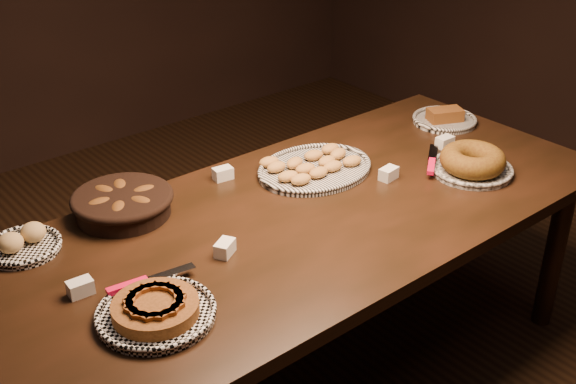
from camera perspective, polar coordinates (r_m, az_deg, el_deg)
buffet_table at (r=2.45m, az=0.46°, el=-3.49°), size 2.40×1.00×0.75m
apple_tart_plate at (r=1.99m, az=-10.42°, el=-9.17°), size 0.36×0.33×0.06m
madeleine_platter at (r=2.70m, az=2.05°, el=1.98°), size 0.46×0.37×0.05m
bundt_cake_plate at (r=2.77m, az=14.33°, el=2.25°), size 0.33×0.38×0.10m
croissant_basket at (r=2.47m, az=-12.94°, el=-0.77°), size 0.34×0.34×0.09m
bread_roll_plate at (r=2.38m, az=-20.22°, el=-3.84°), size 0.24×0.24×0.07m
loaf_plate at (r=3.20m, az=12.27°, el=5.69°), size 0.28×0.28×0.06m
tent_cards at (r=2.48m, az=-0.08°, el=-0.48°), size 1.64×0.48×0.04m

